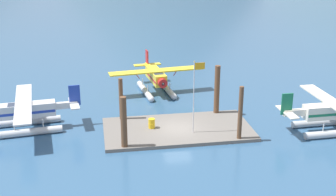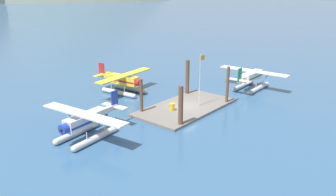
{
  "view_description": "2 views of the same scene",
  "coord_description": "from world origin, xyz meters",
  "views": [
    {
      "loc": [
        -6.96,
        -36.51,
        16.45
      ],
      "look_at": [
        -0.51,
        2.23,
        2.37
      ],
      "focal_mm": 48.5,
      "sensor_mm": 36.0,
      "label": 1
    },
    {
      "loc": [
        -30.68,
        -22.68,
        13.93
      ],
      "look_at": [
        -1.61,
        1.56,
        1.44
      ],
      "focal_mm": 34.92,
      "sensor_mm": 36.0,
      "label": 2
    }
  ],
  "objects": [
    {
      "name": "fuel_drum",
      "position": [
        -2.29,
        0.35,
        0.74
      ],
      "size": [
        0.62,
        0.62,
        0.88
      ],
      "color": "gold",
      "rests_on": "dock_platform"
    },
    {
      "name": "piling_near_right",
      "position": [
        4.71,
        -3.01,
        2.45
      ],
      "size": [
        0.37,
        0.37,
        4.9
      ],
      "primitive_type": "cylinder",
      "color": "brown",
      "rests_on": "ground"
    },
    {
      "name": "piling_far_left",
      "position": [
        -4.77,
        2.98,
        2.12
      ],
      "size": [
        0.38,
        0.38,
        4.24
      ],
      "primitive_type": "cylinder",
      "color": "brown",
      "rests_on": "ground"
    },
    {
      "name": "dock_platform",
      "position": [
        0.0,
        0.0,
        0.15
      ],
      "size": [
        13.11,
        6.87,
        0.3
      ],
      "primitive_type": "cube",
      "color": "#66605B",
      "rests_on": "ground"
    },
    {
      "name": "seaplane_silver_port_fwd",
      "position": [
        -13.11,
        2.41,
        1.58
      ],
      "size": [
        7.95,
        10.49,
        3.84
      ],
      "color": "#B7BABF",
      "rests_on": "ground"
    },
    {
      "name": "piling_near_left",
      "position": [
        -4.96,
        -2.98,
        2.28
      ],
      "size": [
        0.52,
        0.52,
        4.56
      ],
      "primitive_type": "cylinder",
      "color": "brown",
      "rests_on": "ground"
    },
    {
      "name": "seaplane_yellow_bow_centre",
      "position": [
        -0.43,
        10.72,
        1.58
      ],
      "size": [
        10.49,
        7.95,
        3.84
      ],
      "color": "#B7BABF",
      "rests_on": "ground"
    },
    {
      "name": "seaplane_cream_stbd_aft",
      "position": [
        13.23,
        -2.28,
        1.58
      ],
      "size": [
        7.98,
        10.43,
        3.84
      ],
      "color": "#B7BABF",
      "rests_on": "ground"
    },
    {
      "name": "flagpole",
      "position": [
        1.26,
        -1.15,
        4.27
      ],
      "size": [
        0.95,
        0.1,
        6.43
      ],
      "color": "silver",
      "rests_on": "dock_platform"
    },
    {
      "name": "piling_far_right",
      "position": [
        4.37,
        3.07,
        2.5
      ],
      "size": [
        0.51,
        0.51,
        4.99
      ],
      "primitive_type": "cylinder",
      "color": "brown",
      "rests_on": "ground"
    },
    {
      "name": "ground_plane",
      "position": [
        0.0,
        0.0,
        0.0
      ],
      "size": [
        1200.0,
        1200.0,
        0.0
      ],
      "primitive_type": "plane",
      "color": "#2D5175"
    }
  ]
}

